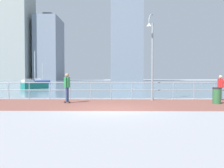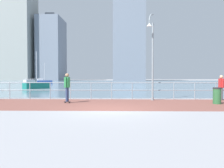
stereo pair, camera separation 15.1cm
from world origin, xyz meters
The scene contains 13 objects.
ground centered at (0.00, 40.00, 0.00)m, with size 220.00×220.00×0.00m, color #9E9EA3.
brick_paving centered at (0.00, 2.26, 0.00)m, with size 28.00×5.52×0.01m, color brown.
harbor_water centered at (0.00, 50.02, 0.00)m, with size 180.00×88.00×0.00m, color slate.
waterfront_railing centered at (0.00, 5.02, 0.80)m, with size 25.25×0.06×1.16m.
lamppost centered at (2.60, 4.28, 3.09)m, with size 0.56×0.74×5.59m.
skateboarder centered at (-2.52, 2.67, 1.04)m, with size 0.41×0.56×1.73m.
bystander centered at (7.21, 4.67, 0.96)m, with size 0.26×0.55×1.64m.
trash_bin centered at (5.99, 2.40, 0.47)m, with size 0.46×0.46×0.93m.
sailboat_gray centered at (-16.74, 43.14, 0.46)m, with size 3.50×2.59×4.80m.
sailboat_yellow centered at (-10.41, 19.75, 0.47)m, with size 3.04×3.40×4.91m.
tower_beige centered at (4.65, 83.95, 17.66)m, with size 12.29×14.23×36.99m.
tower_concrete centered at (-30.49, 98.36, 14.50)m, with size 10.24×17.26×30.66m.
tower_brick centered at (-45.26, 92.96, 23.07)m, with size 16.04×14.18×47.80m.
Camera 1 is at (0.28, -10.87, 1.51)m, focal length 37.63 mm.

